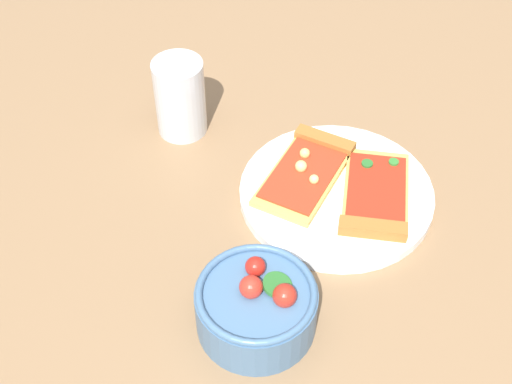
{
  "coord_description": "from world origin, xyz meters",
  "views": [
    {
      "loc": [
        -0.53,
        -0.27,
        0.67
      ],
      "look_at": [
        -0.04,
        0.07,
        0.03
      ],
      "focal_mm": 49.97,
      "sensor_mm": 36.0,
      "label": 1
    }
  ],
  "objects_px": {
    "pizza_slice_far": "(308,168)",
    "soda_glass": "(180,100)",
    "pizza_slice_near": "(376,197)",
    "plate": "(336,194)",
    "salad_bowl": "(257,306)"
  },
  "relations": [
    {
      "from": "pizza_slice_near",
      "to": "pizza_slice_far",
      "type": "bearing_deg",
      "value": 93.57
    },
    {
      "from": "soda_glass",
      "to": "pizza_slice_far",
      "type": "bearing_deg",
      "value": -85.8
    },
    {
      "from": "pizza_slice_far",
      "to": "salad_bowl",
      "type": "xyz_separation_m",
      "value": [
        -0.22,
        -0.07,
        0.01
      ]
    },
    {
      "from": "pizza_slice_near",
      "to": "pizza_slice_far",
      "type": "xyz_separation_m",
      "value": [
        -0.01,
        0.1,
        0.0
      ]
    },
    {
      "from": "pizza_slice_far",
      "to": "pizza_slice_near",
      "type": "bearing_deg",
      "value": -86.43
    },
    {
      "from": "plate",
      "to": "salad_bowl",
      "type": "relative_size",
      "value": 1.89
    },
    {
      "from": "plate",
      "to": "soda_glass",
      "type": "xyz_separation_m",
      "value": [
        -0.01,
        0.25,
        0.04
      ]
    },
    {
      "from": "pizza_slice_far",
      "to": "soda_glass",
      "type": "height_order",
      "value": "soda_glass"
    },
    {
      "from": "pizza_slice_far",
      "to": "soda_glass",
      "type": "xyz_separation_m",
      "value": [
        -0.01,
        0.2,
        0.03
      ]
    },
    {
      "from": "plate",
      "to": "salad_bowl",
      "type": "xyz_separation_m",
      "value": [
        -0.21,
        -0.02,
        0.03
      ]
    },
    {
      "from": "pizza_slice_near",
      "to": "soda_glass",
      "type": "bearing_deg",
      "value": 93.99
    },
    {
      "from": "soda_glass",
      "to": "plate",
      "type": "bearing_deg",
      "value": -88.02
    },
    {
      "from": "plate",
      "to": "pizza_slice_far",
      "type": "relative_size",
      "value": 1.53
    },
    {
      "from": "plate",
      "to": "pizza_slice_far",
      "type": "xyz_separation_m",
      "value": [
        0.01,
        0.05,
        0.01
      ]
    },
    {
      "from": "pizza_slice_near",
      "to": "salad_bowl",
      "type": "relative_size",
      "value": 1.25
    }
  ]
}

